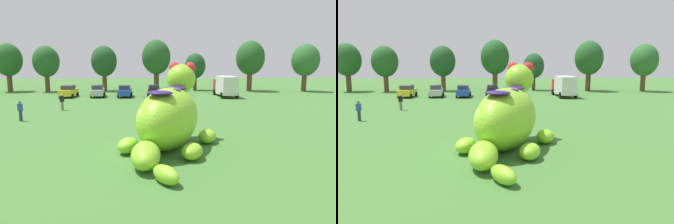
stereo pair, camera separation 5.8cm
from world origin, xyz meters
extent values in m
plane|color=#427533|center=(0.00, 0.00, 0.00)|extent=(160.00, 160.00, 0.00)
ellipsoid|color=#8CD12D|center=(1.24, 0.88, 1.74)|extent=(5.06, 6.89, 3.48)
ellipsoid|color=#8CD12D|center=(2.16, 3.35, 3.86)|extent=(2.43, 2.54, 1.84)
sphere|color=red|center=(1.78, 3.78, 4.55)|extent=(0.74, 0.74, 0.74)
sphere|color=red|center=(2.73, 3.43, 4.55)|extent=(0.74, 0.74, 0.74)
ellipsoid|color=navy|center=(1.73, 2.18, 3.35)|extent=(1.69, 1.53, 0.23)
ellipsoid|color=navy|center=(1.24, 0.88, 3.35)|extent=(1.69, 1.53, 0.23)
ellipsoid|color=navy|center=(0.71, -0.57, 3.35)|extent=(1.69, 1.53, 0.23)
ellipsoid|color=#8CD12D|center=(0.02, 3.15, 0.43)|extent=(1.52, 1.77, 0.85)
ellipsoid|color=#8CD12D|center=(3.65, 1.80, 0.43)|extent=(1.52, 1.77, 0.85)
ellipsoid|color=#8CD12D|center=(-1.02, -0.10, 0.43)|extent=(1.52, 1.77, 0.85)
ellipsoid|color=#8CD12D|center=(2.32, -1.34, 0.43)|extent=(1.52, 1.77, 0.85)
ellipsoid|color=#8CD12D|center=(0.00, -2.46, 0.61)|extent=(1.41, 2.80, 1.22)
ellipsoid|color=#8CD12D|center=(0.87, -4.38, 0.37)|extent=(1.46, 1.75, 0.75)
cube|color=yellow|center=(-11.69, 27.30, 0.72)|extent=(1.83, 4.15, 0.80)
cube|color=#2D333D|center=(-11.69, 27.15, 1.42)|extent=(1.56, 2.01, 0.60)
cylinder|color=black|center=(-12.50, 28.59, 0.32)|extent=(0.26, 0.65, 0.64)
cylinder|color=black|center=(-10.80, 28.54, 0.32)|extent=(0.26, 0.65, 0.64)
cylinder|color=black|center=(-12.58, 26.05, 0.32)|extent=(0.26, 0.65, 0.64)
cylinder|color=black|center=(-10.88, 26.00, 0.32)|extent=(0.26, 0.65, 0.64)
cube|color=#B7BABF|center=(-7.63, 27.51, 0.72)|extent=(2.12, 4.25, 0.80)
cube|color=#2D333D|center=(-7.62, 27.36, 1.42)|extent=(1.69, 2.11, 0.60)
cylinder|color=black|center=(-8.61, 28.68, 0.32)|extent=(0.31, 0.66, 0.64)
cylinder|color=black|center=(-6.92, 28.86, 0.32)|extent=(0.31, 0.66, 0.64)
cylinder|color=black|center=(-8.35, 26.16, 0.32)|extent=(0.31, 0.66, 0.64)
cylinder|color=black|center=(-6.66, 26.33, 0.32)|extent=(0.31, 0.66, 0.64)
cube|color=#2347B7|center=(-3.74, 27.22, 0.72)|extent=(1.73, 4.11, 0.80)
cube|color=#2D333D|center=(-3.74, 27.07, 1.42)|extent=(1.51, 1.98, 0.60)
cylinder|color=black|center=(-4.60, 28.49, 0.32)|extent=(0.24, 0.64, 0.64)
cylinder|color=black|center=(-2.90, 28.50, 0.32)|extent=(0.24, 0.64, 0.64)
cylinder|color=black|center=(-4.58, 25.95, 0.32)|extent=(0.24, 0.64, 0.64)
cylinder|color=black|center=(-2.88, 25.96, 0.32)|extent=(0.24, 0.64, 0.64)
cube|color=black|center=(0.41, 27.67, 0.72)|extent=(1.74, 4.12, 0.80)
cube|color=#2D333D|center=(0.41, 27.52, 1.42)|extent=(1.51, 1.98, 0.60)
cylinder|color=black|center=(-0.43, 28.94, 0.32)|extent=(0.25, 0.64, 0.64)
cylinder|color=black|center=(1.27, 28.93, 0.32)|extent=(0.25, 0.64, 0.64)
cylinder|color=black|center=(-0.45, 26.40, 0.32)|extent=(0.25, 0.64, 0.64)
cylinder|color=black|center=(1.25, 26.39, 0.32)|extent=(0.25, 0.64, 0.64)
cube|color=white|center=(4.06, 27.98, 0.72)|extent=(2.20, 4.28, 0.80)
cube|color=#2D333D|center=(4.08, 27.84, 1.42)|extent=(1.73, 2.14, 0.60)
cylinder|color=black|center=(3.06, 29.14, 0.32)|extent=(0.32, 0.67, 0.64)
cylinder|color=black|center=(4.74, 29.35, 0.32)|extent=(0.32, 0.67, 0.64)
cylinder|color=black|center=(3.38, 26.62, 0.32)|extent=(0.32, 0.67, 0.64)
cylinder|color=black|center=(5.06, 26.83, 0.32)|extent=(0.32, 0.67, 0.64)
cube|color=#B2231E|center=(10.60, 29.57, 1.40)|extent=(2.05, 1.86, 1.90)
cube|color=silver|center=(10.69, 26.37, 1.70)|extent=(2.23, 4.66, 2.50)
cylinder|color=black|center=(9.60, 29.54, 0.45)|extent=(0.31, 0.91, 0.90)
cylinder|color=black|center=(11.60, 29.60, 0.45)|extent=(0.31, 0.91, 0.90)
cylinder|color=black|center=(9.69, 24.73, 0.45)|extent=(0.31, 0.91, 0.90)
cylinder|color=black|center=(11.79, 24.80, 0.45)|extent=(0.31, 0.91, 0.90)
cylinder|color=brown|center=(-23.88, 36.22, 1.42)|extent=(0.81, 0.81, 2.84)
ellipsoid|color=#235623|center=(-23.88, 36.22, 5.33)|extent=(4.54, 4.54, 5.44)
cylinder|color=brown|center=(-17.49, 35.76, 1.34)|extent=(0.77, 0.77, 2.68)
ellipsoid|color=#235623|center=(-17.49, 35.76, 5.05)|extent=(4.30, 4.30, 5.15)
cylinder|color=brown|center=(-8.11, 36.87, 1.36)|extent=(0.78, 0.78, 2.71)
ellipsoid|color=#1E4C23|center=(-8.11, 36.87, 5.10)|extent=(4.34, 4.34, 5.21)
cylinder|color=brown|center=(0.84, 37.22, 1.54)|extent=(0.88, 0.88, 3.08)
ellipsoid|color=#235623|center=(0.84, 37.22, 5.80)|extent=(4.94, 4.94, 5.92)
cylinder|color=brown|center=(7.67, 37.49, 1.14)|extent=(0.65, 0.65, 2.28)
ellipsoid|color=#1E4C23|center=(7.67, 37.49, 4.28)|extent=(3.65, 3.65, 4.38)
cylinder|color=brown|center=(16.90, 35.72, 1.50)|extent=(0.86, 0.86, 3.01)
ellipsoid|color=#235623|center=(16.90, 35.72, 5.65)|extent=(4.81, 4.81, 5.77)
cylinder|color=brown|center=(25.97, 34.53, 1.40)|extent=(0.80, 0.80, 2.81)
ellipsoid|color=#2D662D|center=(25.97, 34.53, 5.28)|extent=(4.50, 4.50, 5.39)
cylinder|color=#726656|center=(3.25, 18.52, 0.44)|extent=(0.26, 0.26, 0.88)
cube|color=#338C4C|center=(3.25, 18.52, 1.18)|extent=(0.38, 0.22, 0.60)
sphere|color=beige|center=(3.25, 18.52, 1.60)|extent=(0.22, 0.22, 0.22)
cylinder|color=#726656|center=(-9.08, 15.30, 0.44)|extent=(0.26, 0.26, 0.88)
cube|color=black|center=(-9.08, 15.30, 1.18)|extent=(0.38, 0.22, 0.60)
sphere|color=beige|center=(-9.08, 15.30, 1.60)|extent=(0.22, 0.22, 0.22)
cylinder|color=#2D334C|center=(-10.84, 9.53, 0.44)|extent=(0.26, 0.26, 0.88)
cube|color=#2D4CA5|center=(-10.84, 9.53, 1.18)|extent=(0.38, 0.22, 0.60)
sphere|color=brown|center=(-10.84, 9.53, 1.60)|extent=(0.22, 0.22, 0.22)
camera|label=1|loc=(0.41, -16.16, 4.90)|focal=32.43mm
camera|label=2|loc=(0.47, -16.16, 4.90)|focal=32.43mm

